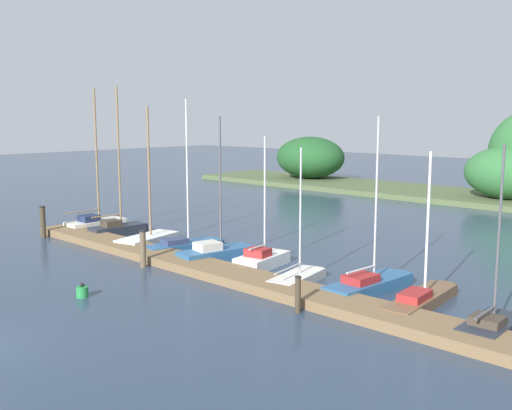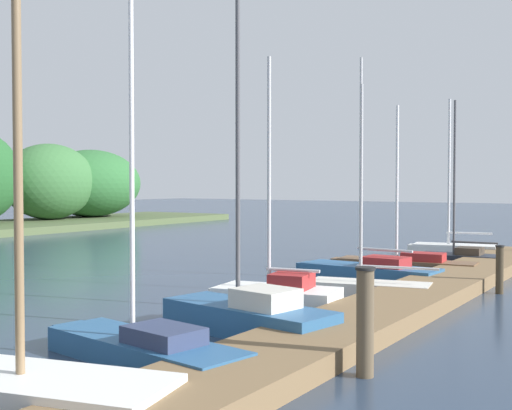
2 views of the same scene
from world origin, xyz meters
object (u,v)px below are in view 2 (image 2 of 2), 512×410
object	(u,v)px
sailboat_3	(140,343)
mooring_piling_2	(500,269)
sailboat_10	(451,248)
sailboat_6	(364,287)
sailboat_8	(403,263)
sailboat_4	(244,313)
sailboat_2	(27,383)
sailboat_5	(274,295)
sailboat_7	(366,270)
mooring_piling_1	(365,322)
sailboat_9	(457,257)

from	to	relation	value
sailboat_3	mooring_piling_2	world-z (taller)	sailboat_3
sailboat_10	sailboat_6	bearing A→B (deg)	84.58
sailboat_8	sailboat_4	bearing A→B (deg)	87.28
sailboat_2	sailboat_6	xyz separation A→B (m)	(9.74, -0.22, -0.10)
sailboat_6	mooring_piling_2	bearing A→B (deg)	-151.74
sailboat_8	sailboat_3	bearing A→B (deg)	85.55
sailboat_2	mooring_piling_2	bearing A→B (deg)	-116.92
sailboat_4	sailboat_5	xyz separation A→B (m)	(2.13, 0.63, -0.02)
sailboat_4	sailboat_7	distance (m)	7.41
sailboat_2	mooring_piling_1	distance (m)	4.58
mooring_piling_1	mooring_piling_2	size ratio (longest dim) A/B	1.29
sailboat_3	mooring_piling_1	distance (m)	3.45
sailboat_2	mooring_piling_1	bearing A→B (deg)	-142.71
mooring_piling_1	sailboat_4	bearing A→B (deg)	65.01
sailboat_5	mooring_piling_2	bearing A→B (deg)	-135.94
mooring_piling_2	sailboat_3	bearing A→B (deg)	161.43
sailboat_5	sailboat_9	xyz separation A→B (m)	(10.17, -1.09, -0.06)
sailboat_8	mooring_piling_2	world-z (taller)	sailboat_8
sailboat_3	sailboat_2	bearing A→B (deg)	107.20
sailboat_6	sailboat_8	bearing A→B (deg)	-92.03
sailboat_2	sailboat_3	distance (m)	2.38
sailboat_3	sailboat_8	size ratio (longest dim) A/B	1.37
sailboat_8	sailboat_10	distance (m)	5.41
sailboat_8	mooring_piling_1	bearing A→B (deg)	101.90
sailboat_3	sailboat_9	distance (m)	14.86
sailboat_10	mooring_piling_2	distance (m)	8.71
sailboat_3	sailboat_4	xyz separation A→B (m)	(2.54, -0.25, 0.07)
sailboat_3	sailboat_4	distance (m)	2.55
sailboat_2	sailboat_5	xyz separation A→B (m)	(7.03, 0.70, 0.01)
sailboat_4	sailboat_7	bearing A→B (deg)	-74.58
sailboat_6	sailboat_7	size ratio (longest dim) A/B	0.82
sailboat_4	mooring_piling_2	xyz separation A→B (m)	(7.03, -2.97, 0.25)
sailboat_3	mooring_piling_1	size ratio (longest dim) A/B	4.49
sailboat_5	sailboat_9	size ratio (longest dim) A/B	0.99
sailboat_9	sailboat_4	bearing A→B (deg)	85.81
sailboat_2	sailboat_4	world-z (taller)	sailboat_2
sailboat_7	sailboat_8	distance (m)	2.22
sailboat_5	sailboat_10	world-z (taller)	sailboat_10
mooring_piling_1	sailboat_8	bearing A→B (deg)	17.35
sailboat_3	mooring_piling_2	distance (m)	10.11
sailboat_10	mooring_piling_2	size ratio (longest dim) A/B	4.88
sailboat_9	sailboat_5	bearing A→B (deg)	81.84
sailboat_2	sailboat_8	xyz separation A→B (m)	(14.48, 0.53, -0.06)
sailboat_4	sailboat_5	world-z (taller)	sailboat_4
sailboat_5	sailboat_7	world-z (taller)	sailboat_7
sailboat_5	sailboat_7	bearing A→B (deg)	-98.52
sailboat_6	sailboat_10	distance (m)	10.19
sailboat_2	sailboat_3	xyz separation A→B (m)	(2.36, 0.32, -0.04)
sailboat_4	sailboat_10	xyz separation A→B (m)	(14.99, 0.54, -0.05)
sailboat_3	sailboat_10	world-z (taller)	sailboat_3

